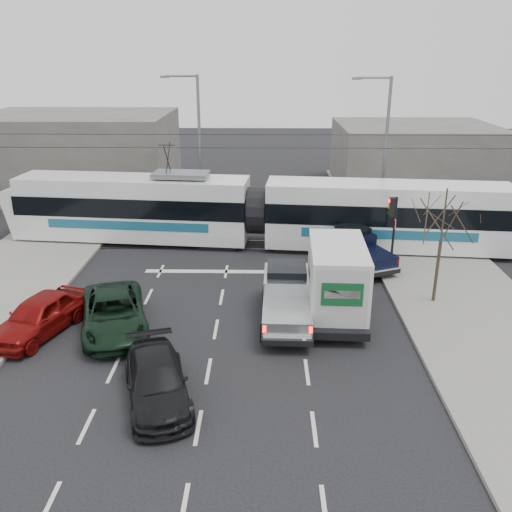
{
  "coord_description": "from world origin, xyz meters",
  "views": [
    {
      "loc": [
        0.22,
        -19.03,
        10.35
      ],
      "look_at": [
        -0.16,
        3.49,
        1.8
      ],
      "focal_mm": 38.0,
      "sensor_mm": 36.0,
      "label": 1
    }
  ],
  "objects_px": {
    "silver_pickup": "(286,295)",
    "green_car": "(114,313)",
    "traffic_signal": "(393,217)",
    "tram": "(256,212)",
    "navy_pickup": "(358,248)",
    "street_lamp_near": "(383,144)",
    "dark_car": "(157,381)",
    "box_truck": "(336,278)",
    "bare_tree": "(443,221)",
    "red_car": "(39,316)",
    "street_lamp_far": "(197,138)"
  },
  "relations": [
    {
      "from": "street_lamp_near",
      "to": "navy_pickup",
      "type": "height_order",
      "value": "street_lamp_near"
    },
    {
      "from": "traffic_signal",
      "to": "silver_pickup",
      "type": "height_order",
      "value": "traffic_signal"
    },
    {
      "from": "street_lamp_near",
      "to": "red_car",
      "type": "xyz_separation_m",
      "value": [
        -15.81,
        -14.42,
        -4.35
      ]
    },
    {
      "from": "street_lamp_near",
      "to": "box_truck",
      "type": "bearing_deg",
      "value": -108.52
    },
    {
      "from": "dark_car",
      "to": "silver_pickup",
      "type": "bearing_deg",
      "value": 36.42
    },
    {
      "from": "street_lamp_far",
      "to": "dark_car",
      "type": "bearing_deg",
      "value": -87.11
    },
    {
      "from": "street_lamp_near",
      "to": "navy_pickup",
      "type": "relative_size",
      "value": 1.88
    },
    {
      "from": "bare_tree",
      "to": "red_car",
      "type": "bearing_deg",
      "value": -169.7
    },
    {
      "from": "bare_tree",
      "to": "traffic_signal",
      "type": "distance_m",
      "value": 4.28
    },
    {
      "from": "bare_tree",
      "to": "green_car",
      "type": "xyz_separation_m",
      "value": [
        -13.29,
        -2.59,
        -3.06
      ]
    },
    {
      "from": "bare_tree",
      "to": "traffic_signal",
      "type": "bearing_deg",
      "value": 105.76
    },
    {
      "from": "street_lamp_near",
      "to": "tram",
      "type": "relative_size",
      "value": 0.33
    },
    {
      "from": "street_lamp_far",
      "to": "green_car",
      "type": "height_order",
      "value": "street_lamp_far"
    },
    {
      "from": "silver_pickup",
      "to": "box_truck",
      "type": "relative_size",
      "value": 0.87
    },
    {
      "from": "bare_tree",
      "to": "green_car",
      "type": "bearing_deg",
      "value": -168.99
    },
    {
      "from": "green_car",
      "to": "navy_pickup",
      "type": "bearing_deg",
      "value": 16.8
    },
    {
      "from": "street_lamp_near",
      "to": "bare_tree",
      "type": "bearing_deg",
      "value": -88.58
    },
    {
      "from": "traffic_signal",
      "to": "dark_car",
      "type": "xyz_separation_m",
      "value": [
        -9.62,
        -11.12,
        -2.08
      ]
    },
    {
      "from": "silver_pickup",
      "to": "green_car",
      "type": "distance_m",
      "value": 6.92
    },
    {
      "from": "street_lamp_far",
      "to": "dark_car",
      "type": "height_order",
      "value": "street_lamp_far"
    },
    {
      "from": "traffic_signal",
      "to": "tram",
      "type": "height_order",
      "value": "tram"
    },
    {
      "from": "street_lamp_near",
      "to": "silver_pickup",
      "type": "bearing_deg",
      "value": -115.63
    },
    {
      "from": "bare_tree",
      "to": "dark_car",
      "type": "bearing_deg",
      "value": -146.45
    },
    {
      "from": "traffic_signal",
      "to": "tram",
      "type": "distance_m",
      "value": 7.63
    },
    {
      "from": "silver_pickup",
      "to": "navy_pickup",
      "type": "height_order",
      "value": "silver_pickup"
    },
    {
      "from": "street_lamp_near",
      "to": "tram",
      "type": "bearing_deg",
      "value": -152.27
    },
    {
      "from": "box_truck",
      "to": "bare_tree",
      "type": "bearing_deg",
      "value": 13.58
    },
    {
      "from": "bare_tree",
      "to": "street_lamp_far",
      "type": "relative_size",
      "value": 0.56
    },
    {
      "from": "traffic_signal",
      "to": "street_lamp_far",
      "type": "distance_m",
      "value": 14.47
    },
    {
      "from": "street_lamp_near",
      "to": "box_truck",
      "type": "xyz_separation_m",
      "value": [
        -4.14,
        -12.37,
        -3.55
      ]
    },
    {
      "from": "street_lamp_near",
      "to": "dark_car",
      "type": "relative_size",
      "value": 1.97
    },
    {
      "from": "traffic_signal",
      "to": "red_car",
      "type": "relative_size",
      "value": 0.8
    },
    {
      "from": "green_car",
      "to": "box_truck",
      "type": "bearing_deg",
      "value": -5.98
    },
    {
      "from": "bare_tree",
      "to": "street_lamp_far",
      "type": "distance_m",
      "value": 17.97
    },
    {
      "from": "tram",
      "to": "box_truck",
      "type": "bearing_deg",
      "value": -62.36
    },
    {
      "from": "traffic_signal",
      "to": "bare_tree",
      "type": "bearing_deg",
      "value": -74.24
    },
    {
      "from": "traffic_signal",
      "to": "street_lamp_far",
      "type": "xyz_separation_m",
      "value": [
        -10.66,
        9.5,
        2.37
      ]
    },
    {
      "from": "navy_pickup",
      "to": "red_car",
      "type": "distance_m",
      "value": 15.43
    },
    {
      "from": "tram",
      "to": "green_car",
      "type": "relative_size",
      "value": 5.22
    },
    {
      "from": "navy_pickup",
      "to": "green_car",
      "type": "bearing_deg",
      "value": -169.13
    },
    {
      "from": "street_lamp_near",
      "to": "dark_car",
      "type": "bearing_deg",
      "value": -119.32
    },
    {
      "from": "street_lamp_near",
      "to": "green_car",
      "type": "bearing_deg",
      "value": -132.71
    },
    {
      "from": "traffic_signal",
      "to": "dark_car",
      "type": "bearing_deg",
      "value": -130.84
    },
    {
      "from": "dark_car",
      "to": "street_lamp_far",
      "type": "bearing_deg",
      "value": 76.03
    },
    {
      "from": "silver_pickup",
      "to": "green_car",
      "type": "bearing_deg",
      "value": -168.84
    },
    {
      "from": "box_truck",
      "to": "dark_car",
      "type": "relative_size",
      "value": 1.41
    },
    {
      "from": "bare_tree",
      "to": "street_lamp_near",
      "type": "xyz_separation_m",
      "value": [
        -0.29,
        11.5,
        1.32
      ]
    },
    {
      "from": "tram",
      "to": "navy_pickup",
      "type": "distance_m",
      "value": 6.12
    },
    {
      "from": "bare_tree",
      "to": "tram",
      "type": "height_order",
      "value": "tram"
    },
    {
      "from": "navy_pickup",
      "to": "dark_car",
      "type": "relative_size",
      "value": 1.05
    }
  ]
}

